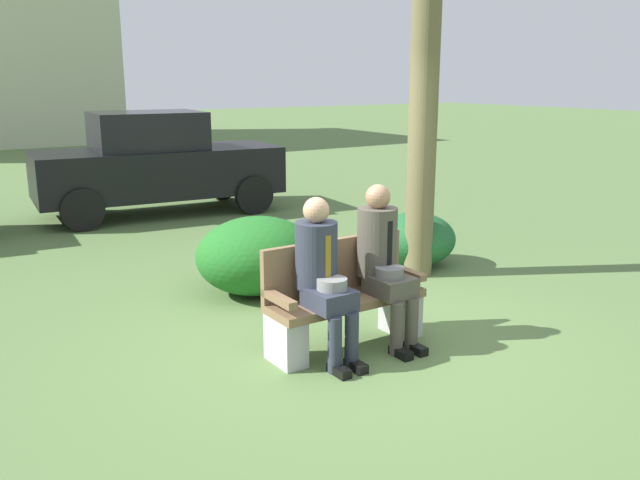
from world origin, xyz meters
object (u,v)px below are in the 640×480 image
(park_bench, at_px, (343,301))
(shrub_near_bench, at_px, (257,255))
(shrub_far_lawn, at_px, (414,239))
(parked_car_far, at_px, (156,164))
(seated_man_left, at_px, (323,272))
(seated_man_right, at_px, (383,257))
(shrub_mid_lawn, at_px, (271,245))

(park_bench, bearing_deg, shrub_near_bench, 87.01)
(shrub_near_bench, height_order, shrub_far_lawn, shrub_near_bench)
(park_bench, xyz_separation_m, parked_car_far, (0.72, 6.31, 0.44))
(seated_man_left, distance_m, shrub_near_bench, 1.86)
(seated_man_right, relative_size, shrub_near_bench, 1.05)
(park_bench, distance_m, shrub_far_lawn, 2.66)
(seated_man_left, bearing_deg, shrub_far_lawn, 34.39)
(park_bench, distance_m, shrub_mid_lawn, 2.50)
(shrub_near_bench, bearing_deg, shrub_mid_lawn, 51.44)
(shrub_mid_lawn, xyz_separation_m, shrub_far_lawn, (1.49, -0.85, 0.04))
(park_bench, relative_size, shrub_far_lawn, 1.34)
(seated_man_right, bearing_deg, parked_car_far, 86.45)
(shrub_near_bench, bearing_deg, parked_car_far, 82.16)
(seated_man_right, bearing_deg, shrub_far_lawn, 42.34)
(shrub_far_lawn, relative_size, parked_car_far, 0.26)
(shrub_far_lawn, bearing_deg, shrub_mid_lawn, 150.22)
(shrub_mid_lawn, bearing_deg, seated_man_left, -110.76)
(shrub_mid_lawn, bearing_deg, parked_car_far, 89.18)
(seated_man_right, height_order, shrub_far_lawn, seated_man_right)
(shrub_mid_lawn, height_order, shrub_far_lawn, shrub_far_lawn)
(seated_man_right, xyz_separation_m, shrub_near_bench, (-0.24, 1.79, -0.35))
(seated_man_left, xyz_separation_m, shrub_near_bench, (0.38, 1.80, -0.32))
(park_bench, relative_size, seated_man_left, 1.05)
(seated_man_left, xyz_separation_m, shrub_mid_lawn, (0.96, 2.53, -0.45))
(shrub_mid_lawn, bearing_deg, shrub_far_lawn, -29.78)
(seated_man_left, relative_size, seated_man_right, 0.96)
(shrub_near_bench, bearing_deg, seated_man_right, -82.41)
(seated_man_left, distance_m, seated_man_right, 0.61)
(park_bench, distance_m, parked_car_far, 6.36)
(seated_man_left, relative_size, parked_car_far, 0.33)
(seated_man_left, distance_m, shrub_far_lawn, 2.99)
(seated_man_left, height_order, shrub_far_lawn, seated_man_left)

